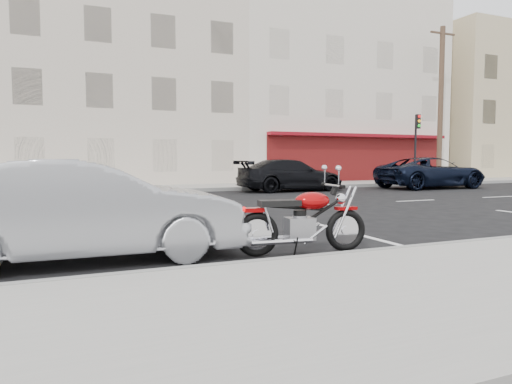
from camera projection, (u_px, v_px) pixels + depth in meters
The scene contains 15 objects.
ground at pixel (255, 208), 13.34m from camera, with size 120.00×120.00×0.00m, color black.
sidewalk_near at pixel (85, 342), 3.40m from camera, with size 80.00×3.40×0.15m, color gray.
sidewalk_far at pixel (68, 191), 19.39m from camera, with size 80.00×3.40×0.15m, color gray.
curb_near at pixel (78, 284), 4.96m from camera, with size 80.00×0.12×0.16m, color gray.
curb_far at pixel (68, 194), 17.83m from camera, with size 80.00×0.12×0.16m, color gray.
bldg_cream at pixel (118, 86), 27.13m from camera, with size 12.00×12.00×11.50m, color beige.
bldg_corner at pixel (310, 90), 32.12m from camera, with size 14.00×12.00×12.50m, color beige.
bldg_far_east at pixel (467, 110), 37.97m from camera, with size 12.00×12.00×11.00m, color tan.
utility_pole at pixel (441, 103), 26.89m from camera, with size 1.80×0.30×9.00m.
traffic_light at pixel (416, 139), 26.03m from camera, with size 0.26×0.30×3.80m.
fire_hydrant at pixel (393, 175), 25.75m from camera, with size 0.20×0.20×0.72m.
motorcycle at pixel (347, 221), 7.07m from camera, with size 2.09×0.69×1.05m.
sedan_silver at pixel (87, 210), 6.38m from camera, with size 1.52×4.35×1.43m, color #97989D.
suv_far at pixel (431, 173), 22.17m from camera, with size 2.51×5.43×1.51m, color black.
car_far at pixel (291, 175), 20.24m from camera, with size 1.98×4.87×1.41m, color black.
Camera 1 is at (-5.11, -12.24, 1.44)m, focal length 32.00 mm.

